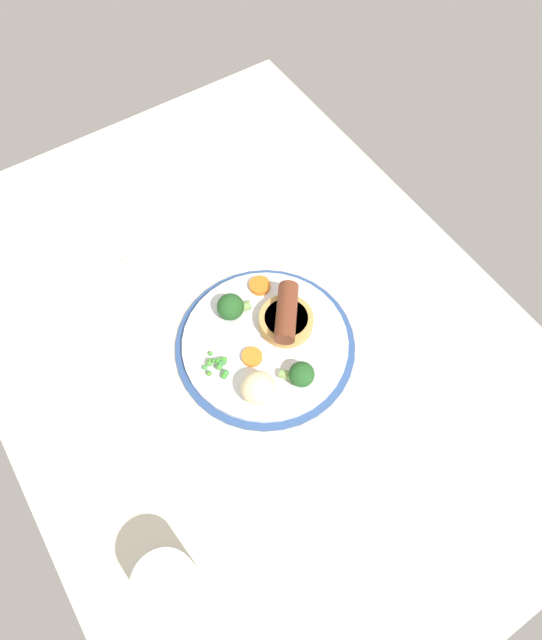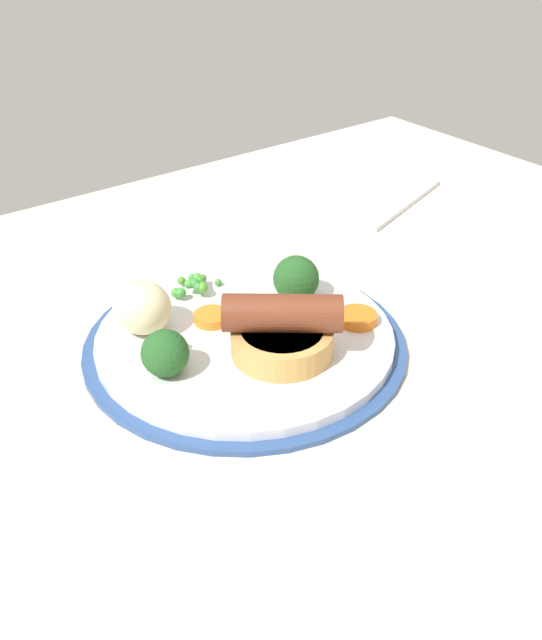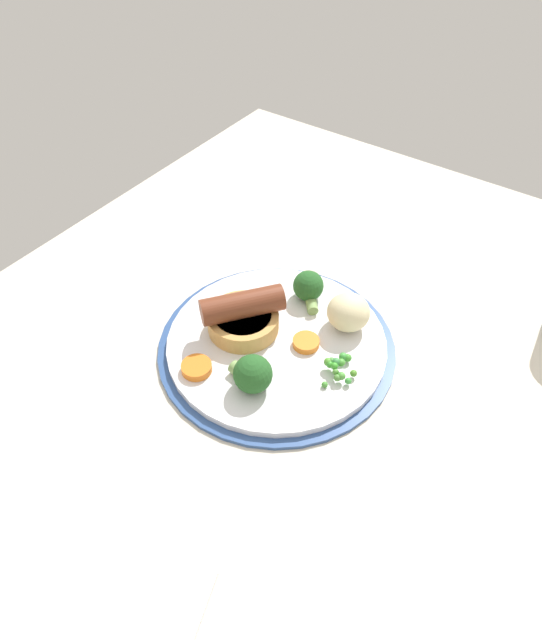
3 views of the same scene
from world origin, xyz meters
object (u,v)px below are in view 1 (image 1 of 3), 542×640
at_px(broccoli_floret_near, 301,374).
at_px(drinking_glass, 169,587).
at_px(broccoli_floret_far, 231,307).
at_px(fork, 100,239).
at_px(dinner_plate, 265,344).
at_px(carrot_slice_1, 260,286).
at_px(carrot_slice_2, 252,357).
at_px(sausage_pudding, 286,318).
at_px(pea_pile, 218,365).
at_px(potato_chunk_0, 258,388).

distance_m(broccoli_floret_near, drinking_glass, 0.33).
distance_m(broccoli_floret_far, fork, 0.29).
distance_m(dinner_plate, broccoli_floret_near, 0.09).
distance_m(carrot_slice_1, carrot_slice_2, 0.13).
relative_size(sausage_pudding, pea_pile, 1.79).
bearing_deg(dinner_plate, carrot_slice_1, -27.82).
height_order(sausage_pudding, broccoli_floret_near, sausage_pudding).
distance_m(potato_chunk_0, drinking_glass, 0.28).
relative_size(sausage_pudding, potato_chunk_0, 1.87).
distance_m(broccoli_floret_far, potato_chunk_0, 0.15).
relative_size(dinner_plate, drinking_glass, 3.23).
relative_size(dinner_plate, broccoli_floret_near, 5.89).
bearing_deg(carrot_slice_2, potato_chunk_0, 156.57).
xyz_separation_m(pea_pile, carrot_slice_2, (-0.01, -0.05, -0.01)).
height_order(carrot_slice_1, carrot_slice_2, same).
height_order(pea_pile, drinking_glass, drinking_glass).
distance_m(pea_pile, carrot_slice_1, 0.16).
xyz_separation_m(dinner_plate, carrot_slice_1, (0.09, -0.05, 0.01)).
height_order(potato_chunk_0, carrot_slice_1, potato_chunk_0).
bearing_deg(drinking_glass, dinner_plate, -51.19).
bearing_deg(drinking_glass, fork, -15.53).
bearing_deg(potato_chunk_0, pea_pile, 21.62).
xyz_separation_m(potato_chunk_0, fork, (0.41, 0.07, -0.03)).
distance_m(sausage_pudding, drinking_glass, 0.41).
xyz_separation_m(pea_pile, drinking_glass, (-0.23, 0.21, 0.02)).
xyz_separation_m(broccoli_floret_far, carrot_slice_2, (-0.09, 0.02, -0.02)).
distance_m(sausage_pudding, potato_chunk_0, 0.13).
bearing_deg(broccoli_floret_near, fork, 158.57).
height_order(sausage_pudding, fork, sausage_pudding).
bearing_deg(fork, broccoli_floret_far, -174.98).
bearing_deg(broccoli_floret_far, fork, -56.94).
bearing_deg(carrot_slice_1, broccoli_floret_far, 105.77).
bearing_deg(dinner_plate, drinking_glass, 128.81).
height_order(broccoli_floret_far, potato_chunk_0, potato_chunk_0).
bearing_deg(carrot_slice_1, carrot_slice_2, 142.21).
height_order(sausage_pudding, carrot_slice_1, sausage_pudding).
relative_size(sausage_pudding, carrot_slice_2, 3.05).
bearing_deg(drinking_glass, broccoli_floret_far, -41.77).
distance_m(dinner_plate, carrot_slice_2, 0.04).
bearing_deg(pea_pile, fork, 7.90).
height_order(dinner_plate, carrot_slice_2, carrot_slice_2).
xyz_separation_m(dinner_plate, pea_pile, (0.00, 0.08, 0.02)).
xyz_separation_m(pea_pile, broccoli_floret_near, (-0.08, -0.09, 0.01)).
bearing_deg(carrot_slice_1, pea_pile, 124.27).
bearing_deg(drinking_glass, sausage_pudding, -54.29).
height_order(dinner_plate, fork, dinner_plate).
height_order(pea_pile, carrot_slice_1, pea_pile).
bearing_deg(carrot_slice_1, sausage_pudding, 177.56).
bearing_deg(dinner_plate, broccoli_floret_near, -173.77).
xyz_separation_m(potato_chunk_0, carrot_slice_1, (0.16, -0.10, -0.02)).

